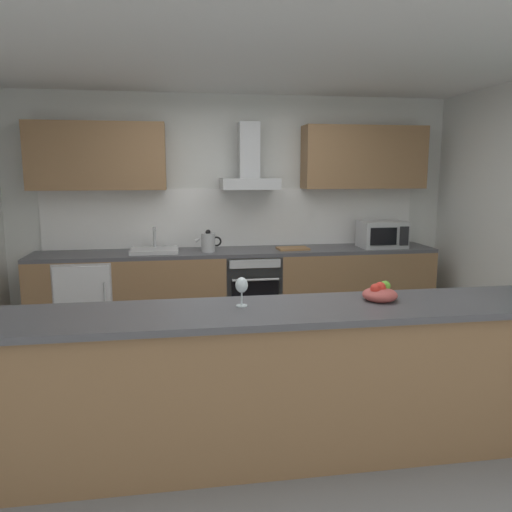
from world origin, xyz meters
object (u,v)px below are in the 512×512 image
object	(u,v)px
range_hood	(249,168)
refrigerator	(88,299)
oven	(251,289)
sink	(154,250)
wine_glass	(242,286)
microwave	(382,234)
kettle	(208,242)
chopping_board	(293,248)
fruit_bowl	(380,293)

from	to	relation	value
range_hood	refrigerator	bearing A→B (deg)	-175.68
range_hood	oven	bearing A→B (deg)	-90.00
sink	wine_glass	bearing A→B (deg)	-75.99
microwave	kettle	xyz separation A→B (m)	(-1.97, -0.01, -0.04)
microwave	chopping_board	bearing A→B (deg)	179.77
range_hood	chopping_board	xyz separation A→B (m)	(0.46, -0.15, -0.88)
refrigerator	microwave	size ratio (longest dim) A/B	1.70
microwave	range_hood	bearing A→B (deg)	174.00
wine_glass	microwave	bearing A→B (deg)	51.58
oven	chopping_board	size ratio (longest dim) A/B	2.35
kettle	wine_glass	size ratio (longest dim) A/B	1.62
microwave	fruit_bowl	world-z (taller)	microwave
refrigerator	range_hood	size ratio (longest dim) A/B	1.18
microwave	oven	bearing A→B (deg)	178.93
oven	kettle	size ratio (longest dim) A/B	2.77
refrigerator	fruit_bowl	world-z (taller)	fruit_bowl
microwave	wine_glass	distance (m)	3.10
oven	fruit_bowl	xyz separation A→B (m)	(0.45, -2.46, 0.54)
sink	wine_glass	xyz separation A→B (m)	(0.62, -2.47, 0.15)
refrigerator	kettle	bearing A→B (deg)	-1.38
oven	sink	size ratio (longest dim) A/B	1.60
microwave	chopping_board	xyz separation A→B (m)	(-1.03, 0.00, -0.14)
range_hood	fruit_bowl	world-z (taller)	range_hood
wine_glass	chopping_board	size ratio (longest dim) A/B	0.52
oven	chopping_board	xyz separation A→B (m)	(0.46, -0.02, 0.45)
refrigerator	chopping_board	distance (m)	2.27
kettle	microwave	bearing A→B (deg)	0.17
oven	microwave	bearing A→B (deg)	-1.07
kettle	sink	bearing A→B (deg)	175.53
oven	microwave	size ratio (longest dim) A/B	1.60
refrigerator	wine_glass	world-z (taller)	wine_glass
range_hood	wine_glass	size ratio (longest dim) A/B	4.05
wine_glass	fruit_bowl	xyz separation A→B (m)	(0.88, -0.00, -0.08)
sink	chopping_board	size ratio (longest dim) A/B	1.47
refrigerator	kettle	size ratio (longest dim) A/B	2.94
microwave	sink	world-z (taller)	microwave
oven	sink	world-z (taller)	sink
oven	range_hood	world-z (taller)	range_hood
sink	range_hood	distance (m)	1.35
range_hood	kettle	bearing A→B (deg)	-160.83
refrigerator	chopping_board	world-z (taller)	chopping_board
refrigerator	range_hood	xyz separation A→B (m)	(1.75, 0.13, 1.36)
refrigerator	range_hood	distance (m)	2.22
kettle	fruit_bowl	size ratio (longest dim) A/B	1.31
fruit_bowl	chopping_board	world-z (taller)	fruit_bowl
fruit_bowl	kettle	bearing A→B (deg)	110.84
microwave	kettle	world-z (taller)	microwave
range_hood	fruit_bowl	distance (m)	2.74
sink	kettle	distance (m)	0.58
fruit_bowl	range_hood	bearing A→B (deg)	99.92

